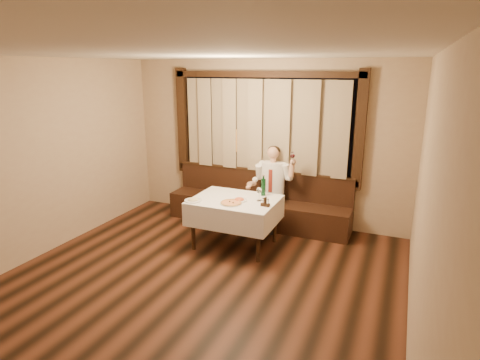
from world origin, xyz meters
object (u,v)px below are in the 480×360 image
at_px(banquette, 258,206).
at_px(pasta_red, 239,199).
at_px(cruet_caddy, 265,203).
at_px(seated_man, 272,181).
at_px(pizza, 231,203).
at_px(pasta_cream, 193,199).
at_px(dining_table, 235,206).
at_px(green_bottle, 263,187).

bearing_deg(banquette, pasta_red, -85.11).
relative_size(banquette, cruet_caddy, 24.02).
relative_size(cruet_caddy, seated_man, 0.10).
distance_m(pizza, seated_man, 1.18).
bearing_deg(pasta_cream, pasta_red, 24.20).
xyz_separation_m(banquette, dining_table, (0.00, -1.02, 0.34)).
height_order(green_bottle, cruet_caddy, green_bottle).
height_order(pasta_red, seated_man, seated_man).
relative_size(banquette, pasta_red, 13.39).
xyz_separation_m(banquette, cruet_caddy, (0.53, -1.15, 0.49)).
relative_size(pizza, pasta_cream, 1.26).
height_order(pasta_red, pasta_cream, pasta_cream).
height_order(pizza, seated_man, seated_man).
bearing_deg(pasta_red, dining_table, 152.59).
relative_size(dining_table, cruet_caddy, 9.53).
distance_m(green_bottle, seated_man, 0.61).
height_order(dining_table, pizza, pizza).
bearing_deg(seated_man, banquette, 161.59).
bearing_deg(dining_table, green_bottle, 44.57).
bearing_deg(pasta_red, seated_man, 79.82).
xyz_separation_m(pasta_cream, green_bottle, (0.86, 0.66, 0.10)).
distance_m(banquette, pizza, 1.33).
bearing_deg(green_bottle, pasta_red, -122.75).
distance_m(dining_table, seated_man, 0.99).
relative_size(green_bottle, cruet_caddy, 2.42).
distance_m(dining_table, pizza, 0.26).
bearing_deg(pasta_red, pizza, -106.71).
distance_m(banquette, cruet_caddy, 1.36).
relative_size(pasta_cream, seated_man, 0.18).
bearing_deg(green_bottle, dining_table, -135.43).
distance_m(pasta_red, cruet_caddy, 0.45).
bearing_deg(banquette, dining_table, -90.00).
height_order(banquette, green_bottle, green_bottle).
bearing_deg(seated_man, pizza, -101.20).
bearing_deg(seated_man, green_bottle, -83.81).
bearing_deg(seated_man, cruet_caddy, -76.17).
xyz_separation_m(pasta_red, seated_man, (0.18, 0.98, 0.03)).
bearing_deg(green_bottle, pasta_cream, -142.80).
height_order(green_bottle, seated_man, seated_man).
xyz_separation_m(pasta_red, cruet_caddy, (0.44, -0.08, 0.01)).
xyz_separation_m(pizza, pasta_red, (0.05, 0.18, 0.02)).
relative_size(banquette, pizza, 9.93).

